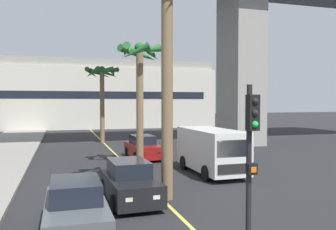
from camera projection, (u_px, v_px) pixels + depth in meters
The scene contains 10 objects.
lane_stripe_center at pixel (123, 162), 22.82m from camera, with size 0.14×56.00×0.01m, color #DBCC4C.
pier_building_backdrop at pixel (88, 95), 52.36m from camera, with size 36.93×8.04×9.79m.
car_queue_front at pixel (129, 182), 13.78m from camera, with size 1.95×4.16×1.56m.
car_queue_second at pixel (76, 210), 10.31m from camera, with size 1.84×4.10×1.56m.
car_queue_third at pixel (143, 148), 24.05m from camera, with size 1.95×4.16×1.56m.
delivery_van at pixel (211, 150), 18.98m from camera, with size 2.23×5.28×2.36m.
traffic_light_median_near at pixel (251, 154), 7.65m from camera, with size 0.24×0.37×4.20m.
palm_tree_near_median at pixel (140, 72), 20.39m from camera, with size 2.52×2.63×7.19m.
palm_tree_mid_median at pixel (167, 14), 13.80m from camera, with size 2.97×2.93×9.39m.
palm_tree_far_median at pixel (102, 82), 32.98m from camera, with size 3.22×3.24×7.08m.
Camera 1 is at (-3.76, 1.44, 3.84)m, focal length 38.32 mm.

